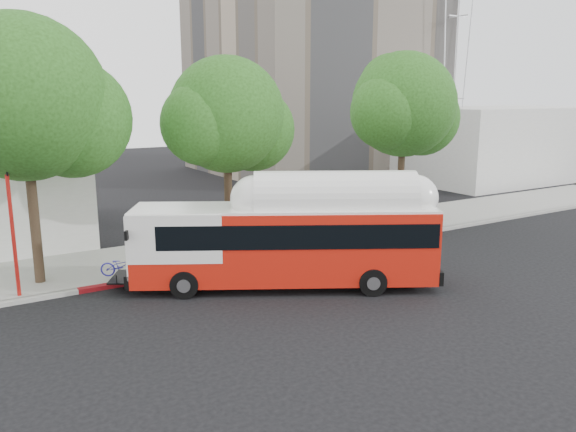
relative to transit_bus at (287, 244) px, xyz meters
name	(u,v)px	position (x,y,z in m)	size (l,w,h in m)	color
ground	(324,285)	(1.25, -0.61, -1.61)	(120.00, 120.00, 0.00)	black
sidewalk	(244,245)	(1.25, 5.89, -1.54)	(60.00, 5.00, 0.15)	gray
curb_strip	(272,258)	(1.25, 3.29, -1.54)	(60.00, 0.30, 0.15)	gray
red_curb_segment	(207,269)	(-1.75, 3.29, -1.53)	(10.00, 0.32, 0.16)	maroon
street_tree_left	(38,104)	(-7.28, 4.95, 4.99)	(6.67, 5.80, 9.74)	#2D2116
street_tree_mid	(235,119)	(0.66, 5.45, 4.29)	(5.75, 5.00, 8.62)	#2D2116
street_tree_right	(409,109)	(10.69, 5.25, 4.64)	(6.21, 5.40, 9.18)	#2D2116
horizon_block	(501,142)	(31.25, 15.39, 1.39)	(20.00, 12.00, 6.00)	silver
transit_bus	(287,244)	(0.00, 0.00, 0.00)	(11.16, 7.44, 3.45)	red
signal_pole	(13,233)	(-8.60, 3.68, 0.75)	(0.13, 0.44, 4.60)	#B21813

